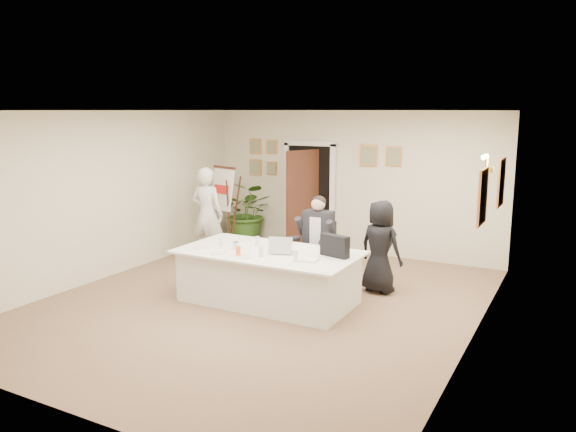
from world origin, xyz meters
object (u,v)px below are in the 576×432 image
(flip_chart, at_px, (226,213))
(paper_stack, at_px, (306,260))
(conference_table, at_px, (269,276))
(standing_woman, at_px, (380,247))
(laptop, at_px, (284,243))
(steel_jug, at_px, (236,245))
(seated_man, at_px, (317,241))
(potted_palm, at_px, (248,212))
(oj_glass, at_px, (238,251))
(standing_man, at_px, (207,214))
(laptop_bag, at_px, (335,246))

(flip_chart, relative_size, paper_stack, 5.28)
(conference_table, xyz_separation_m, standing_woman, (1.29, 1.23, 0.33))
(laptop, bearing_deg, flip_chart, 122.00)
(standing_woman, relative_size, steel_jug, 13.20)
(seated_man, height_order, standing_woman, seated_man)
(paper_stack, bearing_deg, conference_table, 162.78)
(potted_palm, height_order, steel_jug, potted_palm)
(oj_glass, bearing_deg, standing_man, 135.44)
(standing_woman, distance_m, oj_glass, 2.26)
(standing_woman, bearing_deg, potted_palm, -12.95)
(conference_table, distance_m, steel_jug, 0.67)
(conference_table, xyz_separation_m, steel_jug, (-0.49, -0.12, 0.44))
(flip_chart, xyz_separation_m, steel_jug, (1.78, -2.36, 0.05))
(laptop_bag, height_order, steel_jug, laptop_bag)
(standing_woman, bearing_deg, paper_stack, 83.24)
(standing_woman, bearing_deg, laptop_bag, 88.39)
(flip_chart, relative_size, standing_woman, 1.16)
(potted_palm, relative_size, paper_stack, 4.16)
(seated_man, distance_m, standing_woman, 1.02)
(conference_table, bearing_deg, steel_jug, -166.15)
(flip_chart, distance_m, standing_woman, 3.70)
(seated_man, distance_m, paper_stack, 1.36)
(standing_woman, bearing_deg, conference_table, 58.27)
(seated_man, xyz_separation_m, laptop, (-0.03, -1.05, 0.17))
(standing_man, relative_size, laptop, 4.89)
(flip_chart, bearing_deg, laptop_bag, -32.40)
(paper_stack, height_order, oj_glass, oj_glass)
(standing_man, bearing_deg, potted_palm, -90.40)
(standing_man, relative_size, steel_jug, 16.13)
(laptop, bearing_deg, paper_stack, -44.47)
(potted_palm, bearing_deg, conference_table, -53.43)
(standing_man, relative_size, laptop_bag, 4.00)
(flip_chart, distance_m, laptop_bag, 3.86)
(standing_man, relative_size, paper_stack, 5.56)
(oj_glass, bearing_deg, standing_woman, 46.70)
(standing_woman, relative_size, paper_stack, 4.55)
(laptop, xyz_separation_m, oj_glass, (-0.51, -0.43, -0.07))
(seated_man, bearing_deg, laptop, -96.84)
(standing_man, distance_m, potted_palm, 1.62)
(standing_woman, distance_m, laptop_bag, 1.12)
(oj_glass, bearing_deg, laptop_bag, 25.13)
(oj_glass, height_order, steel_jug, oj_glass)
(standing_man, relative_size, potted_palm, 1.34)
(standing_man, height_order, laptop, standing_man)
(standing_man, xyz_separation_m, laptop_bag, (3.18, -1.33, 0.04))
(standing_man, height_order, steel_jug, standing_man)
(standing_woman, xyz_separation_m, potted_palm, (-3.59, 1.87, -0.06))
(laptop_bag, bearing_deg, potted_palm, 153.02)
(standing_man, bearing_deg, laptop_bag, 153.24)
(seated_man, bearing_deg, steel_jug, -128.33)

